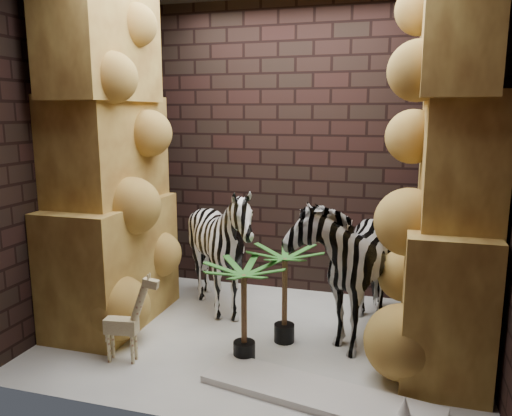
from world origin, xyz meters
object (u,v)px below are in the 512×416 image
(zebra_left, at_px, (221,256))
(giraffe_toy, at_px, (121,316))
(zebra_right, at_px, (347,249))
(palm_front, at_px, (285,295))
(palm_back, at_px, (244,312))
(surfboard, at_px, (318,394))

(zebra_left, xyz_separation_m, giraffe_toy, (-0.42, -1.08, -0.21))
(zebra_right, distance_m, palm_front, 0.67)
(zebra_right, relative_size, palm_front, 1.79)
(zebra_left, distance_m, palm_back, 0.96)
(palm_front, bearing_deg, surfboard, -61.80)
(zebra_left, bearing_deg, zebra_right, 0.81)
(zebra_right, xyz_separation_m, palm_front, (-0.46, -0.37, -0.32))
(palm_front, distance_m, palm_back, 0.46)
(giraffe_toy, bearing_deg, palm_back, 8.82)
(zebra_right, xyz_separation_m, palm_back, (-0.68, -0.77, -0.34))
(zebra_right, relative_size, zebra_left, 1.16)
(giraffe_toy, xyz_separation_m, surfboard, (1.53, -0.09, -0.34))
(zebra_right, relative_size, giraffe_toy, 2.01)
(palm_front, xyz_separation_m, surfboard, (0.41, -0.76, -0.38))
(giraffe_toy, distance_m, palm_back, 0.94)
(giraffe_toy, bearing_deg, zebra_right, 25.40)
(palm_front, bearing_deg, giraffe_toy, -148.98)
(zebra_left, height_order, palm_back, zebra_left)
(zebra_left, height_order, surfboard, zebra_left)
(giraffe_toy, height_order, palm_front, palm_front)
(giraffe_toy, xyz_separation_m, palm_front, (1.12, 0.67, 0.04))
(palm_front, bearing_deg, palm_back, -118.94)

